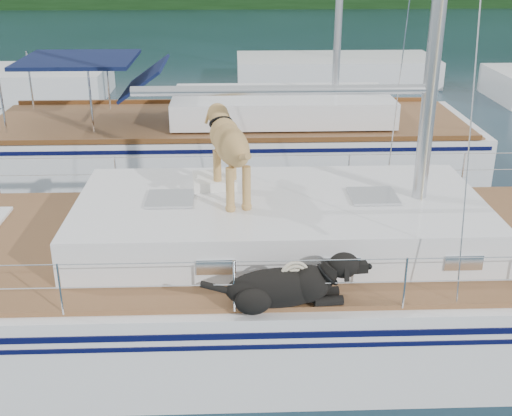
{
  "coord_description": "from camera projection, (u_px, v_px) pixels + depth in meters",
  "views": [
    {
      "loc": [
        0.21,
        -7.61,
        4.86
      ],
      "look_at": [
        0.5,
        0.2,
        1.6
      ],
      "focal_mm": 45.0,
      "sensor_mm": 36.0,
      "label": 1
    }
  ],
  "objects": [
    {
      "name": "ground",
      "position": [
        221.0,
        320.0,
        8.89
      ],
      "size": [
        120.0,
        120.0,
        0.0
      ],
      "primitive_type": "plane",
      "color": "black",
      "rests_on": "ground"
    },
    {
      "name": "bg_boat_center",
      "position": [
        335.0,
        70.0,
        23.6
      ],
      "size": [
        7.2,
        3.0,
        11.65
      ],
      "color": "white",
      "rests_on": "ground"
    },
    {
      "name": "neighbor_sailboat",
      "position": [
        233.0,
        142.0,
        14.64
      ],
      "size": [
        11.0,
        3.5,
        13.3
      ],
      "color": "white",
      "rests_on": "ground"
    },
    {
      "name": "main_sailboat",
      "position": [
        226.0,
        277.0,
        8.62
      ],
      "size": [
        12.0,
        3.85,
        14.01
      ],
      "color": "white",
      "rests_on": "ground"
    }
  ]
}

